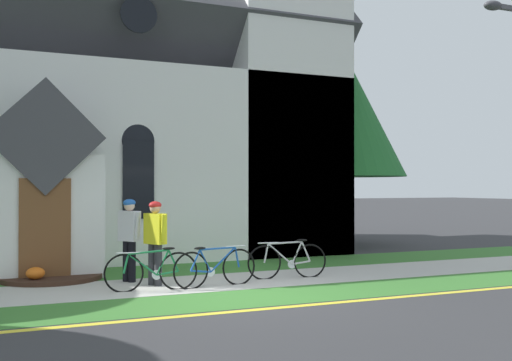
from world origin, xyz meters
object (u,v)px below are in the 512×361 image
Objects in this scene: church_sign at (51,214)px; cyclist_in_white_jersey at (129,233)px; bicycle_black at (288,260)px; roadside_conifer at (343,113)px; bicycle_green at (152,271)px; cyclist_in_yellow_jersey at (155,236)px; bicycle_orange at (215,267)px.

church_sign is 1.25× the size of cyclist_in_white_jersey.
church_sign is at bearing 140.07° from cyclist_in_white_jersey.
church_sign is 5.10m from bicycle_black.
roadside_conifer reaches higher than church_sign.
bicycle_black reaches higher than bicycle_green.
bicycle_green is 1.04× the size of cyclist_in_yellow_jersey.
roadside_conifer reaches higher than bicycle_orange.
church_sign is at bearing 140.04° from bicycle_orange.
bicycle_black is 3.32m from cyclist_in_white_jersey.
bicycle_black is at bearing -23.60° from church_sign.
bicycle_orange is 9.82m from roadside_conifer.
cyclist_in_white_jersey is at bearing 140.01° from bicycle_orange.
cyclist_in_white_jersey is 1.02× the size of cyclist_in_yellow_jersey.
cyclist_in_yellow_jersey is (1.81, -1.83, -0.40)m from church_sign.
cyclist_in_white_jersey is at bearing 99.85° from bicycle_green.
cyclist_in_white_jersey reaches higher than cyclist_in_yellow_jersey.
bicycle_green is 10.65m from roadside_conifer.
bicycle_black is 1.01× the size of bicycle_green.
church_sign reaches higher than bicycle_orange.
roadside_conifer is (9.42, 3.72, 3.02)m from church_sign.
bicycle_green is (-2.96, -0.34, -0.01)m from bicycle_black.
cyclist_in_yellow_jersey is at bearing 151.70° from bicycle_orange.
bicycle_black is at bearing 12.42° from bicycle_orange.
bicycle_green is at bearing -109.26° from cyclist_in_yellow_jersey.
bicycle_orange is 1.04× the size of cyclist_in_white_jersey.
cyclist_in_white_jersey is (-1.42, 1.19, 0.61)m from bicycle_orange.
roadside_conifer is (7.61, 5.55, 3.42)m from cyclist_in_yellow_jersey.
bicycle_green is at bearing -80.15° from cyclist_in_white_jersey.
cyclist_in_white_jersey reaches higher than bicycle_orange.
bicycle_green is at bearing -142.07° from roadside_conifer.
cyclist_in_white_jersey is 0.74m from cyclist_in_yellow_jersey.
church_sign is at bearing 156.40° from bicycle_black.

